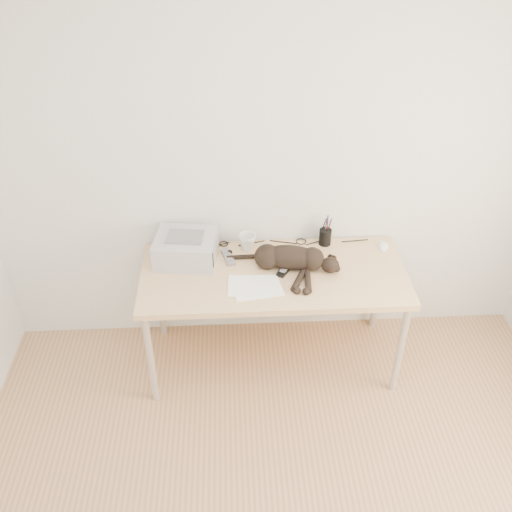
{
  "coord_description": "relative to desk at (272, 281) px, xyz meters",
  "views": [
    {
      "loc": [
        -0.25,
        -1.32,
        2.83
      ],
      "look_at": [
        -0.11,
        1.34,
        0.9
      ],
      "focal_mm": 40.0,
      "sensor_mm": 36.0,
      "label": 1
    }
  ],
  "objects": [
    {
      "name": "remote_grey",
      "position": [
        -0.27,
        0.07,
        0.14
      ],
      "size": [
        0.09,
        0.18,
        0.02
      ],
      "primitive_type": "cube",
      "rotation": [
        0.0,
        0.0,
        0.26
      ],
      "color": "slate",
      "rests_on": "desk"
    },
    {
      "name": "cable_tangle",
      "position": [
        0.0,
        0.22,
        0.14
      ],
      "size": [
        1.36,
        0.07,
        0.01
      ],
      "primitive_type": null,
      "color": "black",
      "rests_on": "desk"
    },
    {
      "name": "printer",
      "position": [
        -0.53,
        0.07,
        0.22
      ],
      "size": [
        0.4,
        0.35,
        0.17
      ],
      "color": "#B3B2B7",
      "rests_on": "desk"
    },
    {
      "name": "papers",
      "position": [
        -0.12,
        -0.22,
        0.14
      ],
      "size": [
        0.33,
        0.25,
        0.01
      ],
      "color": "white",
      "rests_on": "desk"
    },
    {
      "name": "cat",
      "position": [
        0.09,
        -0.05,
        0.2
      ],
      "size": [
        0.68,
        0.41,
        0.16
      ],
      "rotation": [
        0.0,
        0.0,
        -0.22
      ],
      "color": "black",
      "rests_on": "desk"
    },
    {
      "name": "wall_back",
      "position": [
        0.0,
        0.27,
        0.69
      ],
      "size": [
        3.5,
        0.0,
        3.5
      ],
      "primitive_type": "plane",
      "rotation": [
        1.57,
        0.0,
        0.0
      ],
      "color": "silver",
      "rests_on": "floor"
    },
    {
      "name": "pen_cup",
      "position": [
        0.35,
        0.2,
        0.19
      ],
      "size": [
        0.08,
        0.08,
        0.2
      ],
      "color": "black",
      "rests_on": "desk"
    },
    {
      "name": "remote_black",
      "position": [
        0.08,
        -0.06,
        0.14
      ],
      "size": [
        0.13,
        0.17,
        0.02
      ],
      "primitive_type": "cube",
      "rotation": [
        0.0,
        0.0,
        -0.55
      ],
      "color": "black",
      "rests_on": "desk"
    },
    {
      "name": "mouse",
      "position": [
        0.72,
        0.14,
        0.15
      ],
      "size": [
        0.09,
        0.12,
        0.04
      ],
      "primitive_type": "ellipsoid",
      "rotation": [
        0.0,
        0.0,
        -0.2
      ],
      "color": "white",
      "rests_on": "desk"
    },
    {
      "name": "mug",
      "position": [
        -0.15,
        0.17,
        0.18
      ],
      "size": [
        0.15,
        0.15,
        0.1
      ],
      "primitive_type": "imported",
      "rotation": [
        0.0,
        0.0,
        1.0
      ],
      "color": "white",
      "rests_on": "desk"
    },
    {
      "name": "desk",
      "position": [
        0.0,
        0.0,
        0.0
      ],
      "size": [
        1.6,
        0.7,
        0.74
      ],
      "color": "tan",
      "rests_on": "floor"
    }
  ]
}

